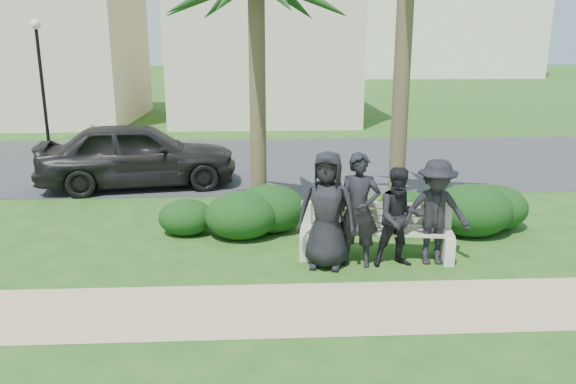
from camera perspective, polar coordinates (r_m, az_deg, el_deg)
The scene contains 18 objects.
ground at distance 9.54m, azimuth 5.05°, elevation -6.72°, with size 160.00×160.00×0.00m, color #1B4F16.
footpath at distance 7.91m, azimuth 6.88°, elevation -11.53°, with size 30.00×1.60×0.01m, color tan.
asphalt_street at distance 17.18m, azimuth 1.38°, elevation 3.19°, with size 160.00×8.00×0.01m, color #2D2D30.
stucco_bldg_left at distance 28.83m, azimuth -25.61°, elevation 13.89°, with size 10.40×8.40×7.30m.
stucco_bldg_right at distance 26.77m, azimuth -2.47°, elevation 15.32°, with size 8.40×8.40×7.30m.
street_lamp at distance 22.16m, azimuth -23.94°, elevation 12.28°, with size 0.36×0.36×4.29m.
park_bench at distance 9.52m, azimuth 8.85°, elevation -4.33°, with size 2.59×0.93×0.88m.
man_a at distance 8.89m, azimuth 3.97°, elevation -1.86°, with size 0.93×0.60×1.90m, color black.
man_b at distance 9.00m, azimuth 7.19°, elevation -1.85°, with size 0.68×0.44×1.86m, color black.
man_c at distance 9.12m, azimuth 11.27°, elevation -2.57°, with size 0.79×0.62×1.63m, color black.
man_d at distance 9.33m, azimuth 14.74°, elevation -2.01°, with size 1.12×0.65×1.74m, color black.
hedge_a at distance 10.75m, azimuth -10.29°, elevation -2.44°, with size 1.05×0.87×0.68m, color #0F330E.
hedge_b at distance 10.40m, azimuth -4.77°, elevation -2.23°, with size 1.37×1.13×0.89m, color #0F330E.
hedge_c at distance 10.73m, azimuth -1.91°, elevation -1.56°, with size 1.41×1.17×0.92m, color #0F330E.
hedge_d at distance 10.89m, azimuth 11.88°, elevation -1.92°, with size 1.25×1.04×0.82m, color #0F330E.
hedge_e at distance 11.07m, azimuth 18.18°, elevation -1.63°, with size 1.52×1.25×0.99m, color #0F330E.
hedge_f at distance 11.56m, azimuth 20.09°, elevation -1.37°, with size 1.35×1.12×0.88m, color #0F330E.
car_a at distance 14.44m, azimuth -14.95°, elevation 3.71°, with size 1.93×4.79×1.63m, color black.
Camera 1 is at (-1.30, -8.77, 3.52)m, focal length 35.00 mm.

